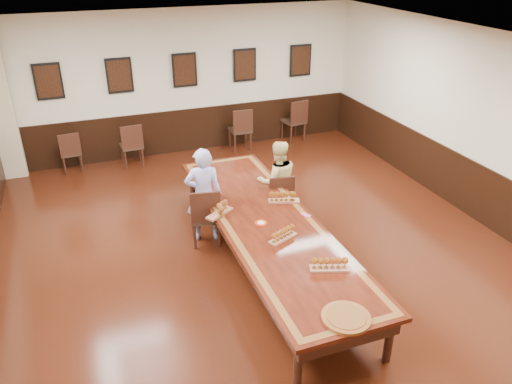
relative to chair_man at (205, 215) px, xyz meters
name	(u,v)px	position (x,y,z in m)	size (l,w,h in m)	color
floor	(267,264)	(0.70, -0.96, -0.51)	(8.00, 10.00, 0.02)	black
ceiling	(270,51)	(0.70, -0.96, 2.71)	(8.00, 10.00, 0.02)	white
wall_back	(185,83)	(0.70, 4.05, 1.10)	(8.00, 0.02, 3.20)	beige
wall_right	(495,134)	(4.71, -0.96, 1.10)	(0.02, 10.00, 3.20)	beige
chair_man	(205,215)	(0.00, 0.00, 0.00)	(0.47, 0.51, 1.00)	black
chair_woman	(279,197)	(1.37, 0.21, -0.04)	(0.44, 0.48, 0.93)	black
spare_chair_a	(70,151)	(-1.92, 3.75, -0.05)	(0.42, 0.46, 0.90)	black
spare_chair_b	(131,144)	(-0.66, 3.60, -0.02)	(0.45, 0.50, 0.97)	black
spare_chair_c	(240,128)	(1.87, 3.68, 0.00)	(0.47, 0.52, 1.01)	black
spare_chair_d	(294,120)	(3.29, 3.79, 0.01)	(0.48, 0.53, 1.03)	black
person_man	(204,195)	(0.02, 0.10, 0.30)	(0.59, 0.38, 1.60)	#5462D2
person_woman	(277,181)	(1.39, 0.31, 0.23)	(0.72, 0.56, 1.46)	beige
pink_phone	(306,215)	(1.30, -0.98, 0.25)	(0.08, 0.15, 0.01)	#D1457B
curtain	(1,110)	(-3.05, 3.86, 0.95)	(0.45, 0.18, 2.90)	tan
wainscoting	(268,236)	(0.70, -0.96, 0.00)	(8.00, 10.00, 1.00)	black
conference_table	(268,230)	(0.70, -0.96, 0.11)	(1.40, 5.00, 0.76)	black
posters	(185,70)	(0.70, 3.98, 1.40)	(6.14, 0.04, 0.74)	black
flight_a	(221,209)	(0.13, -0.50, 0.33)	(0.48, 0.38, 0.18)	brown
flight_b	(284,197)	(1.16, -0.47, 0.33)	(0.51, 0.29, 0.18)	brown
flight_c	(283,234)	(0.71, -1.48, 0.33)	(0.47, 0.30, 0.17)	brown
flight_d	(329,264)	(0.97, -2.34, 0.33)	(0.51, 0.30, 0.18)	brown
red_plate_grp	(261,223)	(0.58, -0.98, 0.26)	(0.19, 0.19, 0.02)	#B8290C
carved_platter	(346,318)	(0.71, -3.21, 0.27)	(0.66, 0.66, 0.04)	#633213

